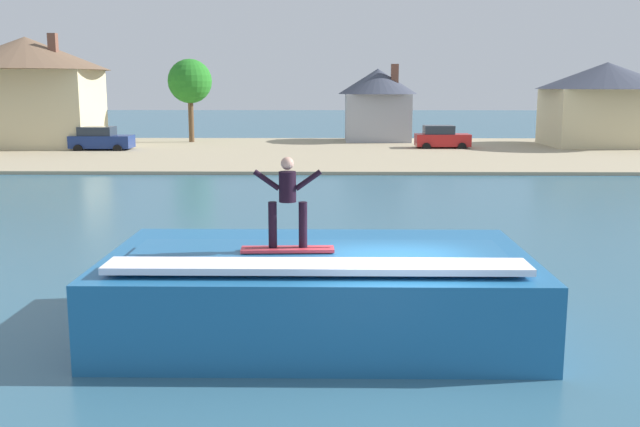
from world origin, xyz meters
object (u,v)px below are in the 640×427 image
Objects in this scene: car_near_shore at (101,139)px; tree_tall_bare at (190,82)px; wave_crest at (318,291)px; house_gabled_white at (605,99)px; surfer at (288,197)px; house_with_chimney at (28,82)px; house_small_cottage at (378,101)px; car_far_shore at (441,138)px; surfboard at (288,249)px.

car_near_shore is 9.95m from tree_tall_bare.
wave_crest is 47.85m from house_gabled_white.
surfer is at bearing -67.82° from car_near_shore.
house_with_chimney is at bearing 118.83° from wave_crest.
surfer is at bearing -95.65° from house_small_cottage.
wave_crest is 41.48m from car_far_shore.
surfboard is at bearing -133.48° from wave_crest.
tree_tall_bare is at bearing 174.19° from house_gabled_white.
car_far_shore reaches higher than wave_crest.
house_with_chimney is at bearing 117.88° from surfboard.
house_with_chimney is 12.35m from tree_tall_bare.
surfboard is 42.19m from car_far_shore.
tree_tall_bare is at bearing 164.72° from car_far_shore.
wave_crest is 2.10m from surfer.
house_with_chimney is (-22.66, 41.17, 4.20)m from wave_crest.
house_with_chimney reaches higher than car_near_shore.
car_near_shore is 0.63× the size of tree_tall_bare.
tree_tall_bare is (-10.74, 46.55, 2.31)m from surfer.
tree_tall_bare is at bearing 102.97° from surfboard.
car_near_shore is at bearing -22.43° from house_with_chimney.
house_with_chimney reaches higher than surfboard.
house_with_chimney reaches higher than car_far_shore.
tree_tall_bare is at bearing 54.58° from car_near_shore.
surfboard is at bearing -116.93° from house_gabled_white.
car_near_shore reaches higher than wave_crest.
house_small_cottage is at bearing 84.96° from wave_crest.
surfer is 0.14× the size of house_with_chimney.
surfboard is 48.34m from house_small_cottage.
surfboard is 48.58m from house_gabled_white.
wave_crest is at bearing -61.17° from house_with_chimney.
wave_crest is 47.74m from house_small_cottage.
car_near_shore is 0.36× the size of house_with_chimney.
house_small_cottage is at bearing 84.35° from surfer.
house_with_chimney is 1.85× the size of house_small_cottage.
house_gabled_white is (21.98, 43.28, 1.99)m from surfboard.
tree_tall_bare reaches higher than surfboard.
surfer is 0.39× the size of car_near_shore.
house_gabled_white reaches higher than car_far_shore.
house_gabled_white is at bearing 1.96° from house_with_chimney.
car_near_shore is (-15.97, 39.18, -1.84)m from surfer.
house_gabled_white is at bearing 6.07° from car_near_shore.
tree_tall_bare reaches higher than wave_crest.
car_near_shore is at bearing -156.91° from house_small_cottage.
surfer is 47.26m from house_with_chimney.
surfer reaches higher than car_far_shore.
wave_crest is 4.69× the size of surfboard.
car_far_shore is (8.57, 40.58, 0.11)m from wave_crest.
surfer reaches higher than surfboard.
house_gabled_white is (21.98, 43.22, 1.01)m from surfer.
surfer is 48.50m from house_gabled_white.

